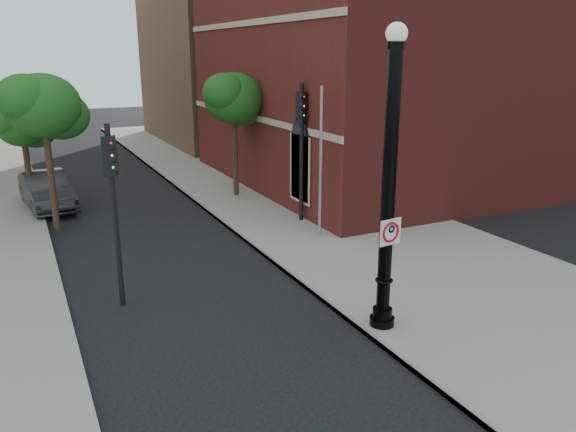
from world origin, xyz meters
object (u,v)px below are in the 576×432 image
lamppost (388,199)px  parked_car (47,190)px  traffic_signal_right (302,130)px  traffic_signal_left (113,186)px  no_parking_sign (390,232)px

lamppost → parked_car: (-6.28, 15.04, -2.41)m
lamppost → traffic_signal_right: lamppost is taller
lamppost → traffic_signal_left: (-5.23, 4.03, -0.02)m
no_parking_sign → traffic_signal_right: 9.02m
traffic_signal_left → no_parking_sign: bearing=-18.4°
parked_car → lamppost: bearing=-73.8°
traffic_signal_left → traffic_signal_right: 8.73m
no_parking_sign → traffic_signal_left: bearing=133.9°
lamppost → no_parking_sign: bearing=-96.6°
parked_car → traffic_signal_right: traffic_signal_right is taller
lamppost → traffic_signal_right: bearing=75.1°
no_parking_sign → traffic_signal_left: 6.73m
parked_car → traffic_signal_right: (8.54, -6.55, 2.78)m
parked_car → traffic_signal_left: (1.05, -11.01, 2.39)m
traffic_signal_left → parked_car: bearing=115.9°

